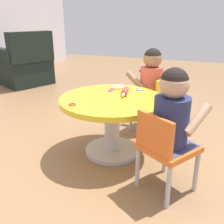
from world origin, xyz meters
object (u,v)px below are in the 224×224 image
object	(u,v)px
child_chair_right	(153,100)
child_chair_left	(165,148)
seated_child_right	(151,76)
armchair_dark	(26,66)
craft_scissors	(139,90)
rolling_pin	(125,91)
craft_table	(112,113)
seated_child_left	(172,111)

from	to	relation	value
child_chair_right	child_chair_left	bearing A→B (deg)	-162.42
seated_child_right	armchair_dark	world-z (taller)	armchair_dark
child_chair_left	craft_scissors	world-z (taller)	child_chair_left
rolling_pin	craft_scissors	xyz separation A→B (m)	(0.17, -0.06, -0.02)
child_chair_right	craft_scissors	size ratio (longest dim) A/B	3.87
child_chair_left	craft_scissors	distance (m)	0.73
child_chair_right	seated_child_right	world-z (taller)	seated_child_right
child_chair_right	seated_child_right	xyz separation A→B (m)	(0.01, 0.04, 0.23)
child_chair_left	seated_child_right	size ratio (longest dim) A/B	1.05
rolling_pin	craft_table	bearing A→B (deg)	153.08
craft_table	seated_child_right	size ratio (longest dim) A/B	1.58
child_chair_right	armchair_dark	world-z (taller)	armchair_dark
seated_child_left	armchair_dark	xyz separation A→B (m)	(1.83, 2.65, -0.22)
craft_table	craft_scissors	bearing A→B (deg)	-23.78
rolling_pin	craft_scissors	world-z (taller)	rolling_pin
craft_scissors	craft_table	bearing A→B (deg)	156.22
craft_table	child_chair_left	bearing A→B (deg)	-124.52
child_chair_left	rolling_pin	world-z (taller)	child_chair_left
craft_table	child_chair_right	xyz separation A→B (m)	(0.55, -0.20, -0.04)
child_chair_right	armchair_dark	distance (m)	2.55
craft_table	rolling_pin	distance (m)	0.20
craft_table	child_chair_left	size ratio (longest dim) A/B	1.50
armchair_dark	rolling_pin	world-z (taller)	armchair_dark
child_chair_left	seated_child_left	size ratio (longest dim) A/B	1.05
child_chair_left	armchair_dark	bearing A→B (deg)	54.62
seated_child_left	craft_table	bearing A→B (deg)	59.40
rolling_pin	craft_scissors	bearing A→B (deg)	-21.38
seated_child_left	rolling_pin	bearing A→B (deg)	46.48
child_chair_left	craft_scissors	size ratio (longest dim) A/B	3.87
seated_child_left	rolling_pin	world-z (taller)	seated_child_left
seated_child_left	craft_scissors	size ratio (longest dim) A/B	3.68
child_chair_right	armchair_dark	size ratio (longest dim) A/B	0.58
craft_table	rolling_pin	size ratio (longest dim) A/B	3.50
rolling_pin	armchair_dark	bearing A→B (deg)	57.37
child_chair_left	craft_scissors	xyz separation A→B (m)	(0.62, 0.35, 0.17)
seated_child_right	armchair_dark	size ratio (longest dim) A/B	0.55
craft_table	rolling_pin	bearing A→B (deg)	-26.92
child_chair_left	seated_child_left	xyz separation A→B (m)	(0.03, -0.02, 0.23)
child_chair_right	armchair_dark	bearing A→B (deg)	67.17
child_chair_left	armchair_dark	world-z (taller)	armchair_dark
craft_table	armchair_dark	xyz separation A→B (m)	(1.54, 2.15, -0.03)
rolling_pin	child_chair_left	bearing A→B (deg)	-137.15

